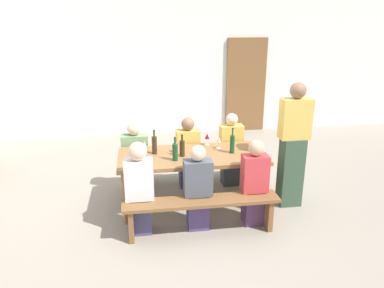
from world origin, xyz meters
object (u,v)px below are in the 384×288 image
object	(u,v)px
wine_bottle_0	(232,144)
wine_bottle_3	(175,152)
wine_glass_4	(207,137)
seated_guest_near_2	(254,184)
bench_far	(185,162)
seated_guest_far_2	(231,151)
wine_glass_1	(176,145)
seated_guest_near_1	(198,190)
seated_guest_far_0	(135,159)
seated_guest_far_1	(188,155)
bench_near	(201,207)
wine_bottle_2	(154,145)
wine_bottle_1	(182,148)
wine_glass_3	(219,140)
standing_host	(293,148)
tasting_table	(192,160)
wooden_door	(246,85)
wine_glass_0	(144,144)
seated_guest_near_0	(139,190)
wine_glass_2	(144,156)

from	to	relation	value
wine_bottle_0	wine_bottle_3	size ratio (longest dim) A/B	1.12
wine_glass_4	seated_guest_near_2	size ratio (longest dim) A/B	0.16
bench_far	seated_guest_far_2	world-z (taller)	seated_guest_far_2
wine_glass_1	seated_guest_near_1	world-z (taller)	seated_guest_near_1
seated_guest_far_0	seated_guest_far_1	distance (m)	0.80
bench_near	wine_bottle_2	world-z (taller)	wine_bottle_2
wine_bottle_1	seated_guest_near_2	size ratio (longest dim) A/B	0.27
bench_near	seated_guest_near_1	distance (m)	0.22
wine_bottle_2	seated_guest_far_0	world-z (taller)	wine_bottle_2
wine_glass_3	seated_guest_far_2	distance (m)	0.59
seated_guest_far_1	standing_host	distance (m)	1.56
tasting_table	wine_glass_4	xyz separation A→B (m)	(0.28, 0.37, 0.20)
tasting_table	wine_bottle_1	world-z (taller)	wine_bottle_1
seated_guest_far_0	seated_guest_near_1	bearing A→B (deg)	31.99
seated_guest_far_0	standing_host	bearing A→B (deg)	69.83
wine_glass_3	wine_glass_4	xyz separation A→B (m)	(-0.14, 0.17, 0.01)
wine_bottle_0	wine_bottle_2	distance (m)	1.06
wooden_door	standing_host	bearing A→B (deg)	-96.55
wine_bottle_2	seated_guest_far_0	size ratio (longest dim) A/B	0.31
seated_guest_near_2	wine_bottle_0	bearing A→B (deg)	13.66
wine_glass_0	seated_guest_far_2	xyz separation A→B (m)	(1.33, 0.42, -0.33)
wooden_door	seated_guest_near_0	distance (m)	4.80
wine_bottle_2	seated_guest_far_2	size ratio (longest dim) A/B	0.29
wine_bottle_2	seated_guest_far_2	distance (m)	1.33
seated_guest_near_1	wine_glass_0	bearing A→B (deg)	38.49
wine_glass_2	wine_glass_3	distance (m)	1.16
wine_glass_3	seated_guest_near_0	size ratio (longest dim) A/B	0.15
wine_bottle_3	standing_host	distance (m)	1.60
wine_glass_1	wine_glass_2	world-z (taller)	wine_glass_2
bench_far	seated_guest_far_2	size ratio (longest dim) A/B	1.64
tasting_table	seated_guest_far_1	bearing A→B (deg)	87.20
wine_bottle_0	wine_glass_1	xyz separation A→B (m)	(-0.76, 0.15, -0.02)
tasting_table	bench_far	world-z (taller)	tasting_table
seated_guest_far_0	seated_guest_far_2	bearing A→B (deg)	90.00
wine_glass_2	seated_guest_far_1	distance (m)	1.16
wooden_door	tasting_table	bearing A→B (deg)	-117.00
wooden_door	wine_glass_2	world-z (taller)	wooden_door
wooden_door	wine_bottle_2	xyz separation A→B (m)	(-2.27, -3.36, -0.17)
bench_far	wine_bottle_1	distance (m)	0.95
wine_glass_3	seated_guest_far_1	world-z (taller)	seated_guest_far_1
standing_host	wine_bottle_2	bearing A→B (deg)	-8.94
wine_glass_1	wine_glass_3	size ratio (longest dim) A/B	0.88
wine_bottle_3	wine_glass_0	xyz separation A→B (m)	(-0.39, 0.36, 0.01)
wine_bottle_2	wine_bottle_1	bearing A→B (deg)	-22.64
wine_bottle_3	wine_bottle_0	bearing A→B (deg)	11.86
wine_glass_4	seated_guest_far_1	distance (m)	0.49
wooden_door	wine_glass_4	xyz separation A→B (m)	(-1.49, -3.11, -0.17)
seated_guest_near_0	bench_far	bearing A→B (deg)	-28.29
bench_far	wine_bottle_0	size ratio (longest dim) A/B	5.32
wooden_door	wine_bottle_2	distance (m)	4.06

